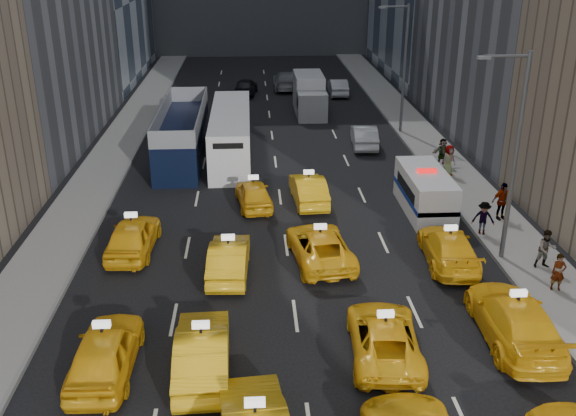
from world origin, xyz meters
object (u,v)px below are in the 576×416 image
object	(u,v)px
double_decker	(183,133)
pedestrian_0	(558,272)
nypd_van	(425,192)
city_bus	(231,134)
box_truck	(309,95)

from	to	relation	value
double_decker	pedestrian_0	size ratio (longest dim) A/B	7.57
double_decker	nypd_van	bearing A→B (deg)	-30.95
nypd_van	double_decker	world-z (taller)	double_decker
city_bus	pedestrian_0	size ratio (longest dim) A/B	7.63
nypd_van	double_decker	xyz separation A→B (m)	(-13.13, 9.68, 0.61)
double_decker	box_truck	distance (m)	14.25
double_decker	city_bus	bearing A→B (deg)	6.91
city_bus	pedestrian_0	xyz separation A→B (m)	(13.17, -18.26, -0.56)
city_bus	box_truck	size ratio (longest dim) A/B	1.72
nypd_van	city_bus	xyz separation A→B (m)	(-10.08, 9.76, 0.44)
nypd_van	city_bus	bearing A→B (deg)	129.40
pedestrian_0	box_truck	bearing A→B (deg)	110.99
city_bus	nypd_van	bearing A→B (deg)	-41.22
nypd_van	box_truck	bearing A→B (deg)	94.58
nypd_van	box_truck	size ratio (longest dim) A/B	0.82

